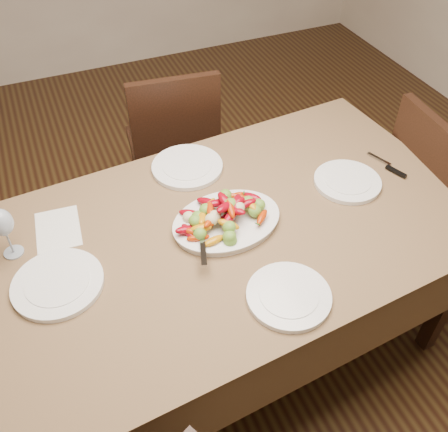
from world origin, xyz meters
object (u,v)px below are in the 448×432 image
plate_right (347,182)px  wine_glass (5,232)px  chair_far (171,144)px  plate_far (187,167)px  dining_table (224,294)px  plate_near (289,296)px  serving_platter (227,223)px  chair_right (443,201)px  plate_left (58,284)px

plate_right → wine_glass: bearing=174.2°
chair_far → plate_far: (-0.10, -0.57, 0.29)m
chair_far → plate_far: 0.65m
chair_far → dining_table: bearing=90.6°
plate_far → plate_near: bearing=-84.4°
serving_platter → wine_glass: wine_glass is taller
serving_platter → wine_glass: 0.73m
serving_platter → plate_right: size_ratio=1.48×
dining_table → serving_platter: 0.39m
chair_far → plate_near: size_ratio=3.61×
dining_table → wine_glass: bearing=166.5°
chair_right → plate_far: chair_right is taller
plate_right → wine_glass: (-1.23, 0.12, 0.09)m
plate_left → plate_far: 0.70m
plate_right → plate_far: size_ratio=0.91×
plate_left → plate_near: (0.65, -0.33, 0.00)m
serving_platter → plate_right: serving_platter is taller
plate_left → plate_far: same height
chair_far → plate_right: bearing=122.6°
serving_platter → wine_glass: bearing=167.8°
plate_near → wine_glass: (-0.76, 0.52, 0.09)m
chair_far → plate_near: bearing=95.2°
plate_left → plate_right: size_ratio=1.11×
dining_table → plate_far: bearing=90.6°
dining_table → chair_far: size_ratio=1.94×
plate_left → plate_far: size_ratio=1.01×
plate_left → plate_right: same height
plate_right → plate_left: bearing=-176.2°
plate_left → wine_glass: bearing=120.0°
plate_right → plate_far: (-0.54, 0.33, 0.00)m
wine_glass → serving_platter: bearing=-12.2°
chair_far → plate_right: 1.04m
plate_near → wine_glass: bearing=145.5°
dining_table → wine_glass: wine_glass is taller
plate_left → plate_right: (1.12, 0.07, 0.00)m
chair_far → plate_near: chair_far is taller
chair_right → wine_glass: (-1.80, 0.13, 0.39)m
serving_platter → plate_near: 0.37m
wine_glass → chair_far: bearing=44.3°
chair_right → plate_left: size_ratio=3.30×
dining_table → serving_platter: serving_platter is taller
chair_far → plate_far: chair_far is taller
chair_far → chair_right: 1.36m
plate_left → wine_glass: 0.25m
dining_table → plate_far: (-0.00, 0.37, 0.39)m
serving_platter → chair_right: bearing=1.1°
chair_right → plate_right: size_ratio=3.68×
plate_right → plate_near: 0.62m
plate_right → plate_near: (-0.47, -0.40, 0.00)m
dining_table → chair_right: chair_right is taller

